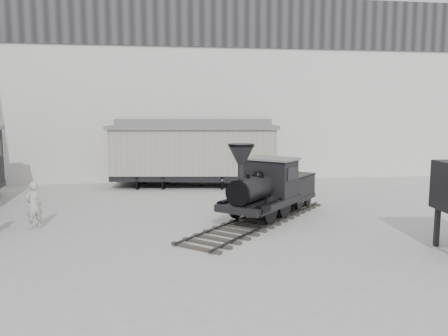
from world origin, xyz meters
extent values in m
plane|color=#9E9E9B|center=(0.00, 0.00, 0.00)|extent=(90.00, 90.00, 0.00)
cube|color=silver|center=(0.00, 15.00, 5.50)|extent=(34.00, 2.40, 11.00)
cube|color=#232326|center=(0.00, 13.75, 9.50)|extent=(34.00, 0.12, 3.00)
cube|color=#38342D|center=(1.83, 3.34, 0.07)|extent=(6.96, 7.56, 0.15)
cube|color=#2D2D30|center=(1.34, 3.77, 0.12)|extent=(5.64, 6.40, 0.06)
cube|color=#2D2D30|center=(2.33, 2.90, 0.12)|extent=(5.64, 6.40, 0.06)
cylinder|color=black|center=(0.99, 3.46, 0.65)|extent=(0.75, 0.83, 1.01)
cylinder|color=black|center=(2.07, 2.52, 0.65)|extent=(0.75, 0.83, 1.01)
cylinder|color=black|center=(1.78, 4.36, 0.65)|extent=(0.75, 0.83, 1.01)
cylinder|color=black|center=(2.86, 3.42, 0.65)|extent=(0.75, 0.83, 1.01)
cube|color=black|center=(1.92, 3.44, 0.76)|extent=(3.56, 3.70, 0.26)
cylinder|color=black|center=(1.50, 2.96, 1.35)|extent=(2.09, 2.19, 0.92)
cylinder|color=black|center=(0.95, 2.34, 2.07)|extent=(0.34, 0.34, 0.55)
cone|color=black|center=(0.95, 2.34, 2.66)|extent=(1.24, 1.24, 0.64)
sphere|color=black|center=(1.74, 3.23, 1.79)|extent=(0.48, 0.48, 0.48)
cube|color=black|center=(2.47, 4.06, 1.60)|extent=(2.16, 2.11, 1.42)
cube|color=slate|center=(2.47, 4.06, 2.35)|extent=(2.42, 2.37, 0.07)
cube|color=black|center=(3.56, 5.30, 1.09)|extent=(2.46, 2.47, 0.83)
cylinder|color=black|center=(-2.28, 12.18, 0.40)|extent=(2.09, 1.06, 0.80)
cylinder|color=black|center=(2.27, 11.56, 0.40)|extent=(2.09, 1.06, 0.80)
cube|color=black|center=(0.00, 11.87, 0.60)|extent=(9.24, 3.67, 0.30)
cube|color=#99968B|center=(0.00, 11.87, 2.00)|extent=(9.26, 3.77, 2.50)
cube|color=slate|center=(0.00, 11.87, 3.35)|extent=(9.59, 4.11, 0.20)
cube|color=slate|center=(0.00, 11.87, 3.63)|extent=(8.67, 2.33, 0.36)
imported|color=#B9B7B0|center=(-6.35, 3.57, 0.85)|extent=(0.74, 0.72, 1.70)
cube|color=black|center=(6.66, -0.37, 0.62)|extent=(0.15, 0.15, 1.24)
camera|label=1|loc=(-1.78, -12.52, 4.13)|focal=35.00mm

